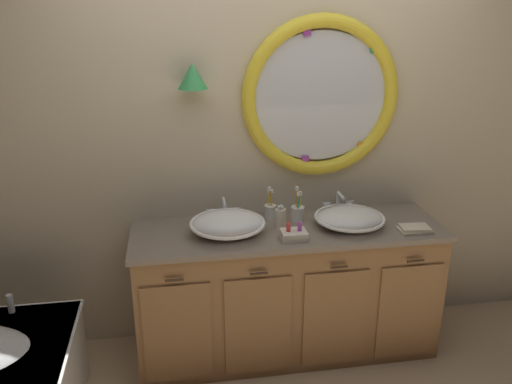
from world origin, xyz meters
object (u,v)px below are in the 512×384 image
sink_basin_right (349,218)px  folded_hand_towel (414,229)px  sink_basin_left (227,224)px  toothbrush_holder_left (270,210)px  soap_dispenser (281,218)px  toiletry_basket (294,235)px  toothbrush_holder_right (298,212)px

sink_basin_right → folded_hand_towel: 0.38m
sink_basin_left → toothbrush_holder_left: toothbrush_holder_left is taller
sink_basin_left → soap_dispenser: bearing=7.5°
sink_basin_left → toiletry_basket: sink_basin_left is taller
soap_dispenser → folded_hand_towel: 0.79m
toothbrush_holder_left → toiletry_basket: bearing=-77.0°
sink_basin_right → toothbrush_holder_left: bearing=156.2°
sink_basin_left → sink_basin_right: sink_basin_left is taller
sink_basin_right → toothbrush_holder_left: size_ratio=2.08×
sink_basin_left → folded_hand_towel: 1.10m
toiletry_basket → sink_basin_right: bearing=19.1°
sink_basin_left → folded_hand_towel: bearing=-7.3°
toothbrush_holder_left → toothbrush_holder_right: (0.16, -0.07, 0.00)m
toothbrush_holder_left → toiletry_basket: toothbrush_holder_left is taller
folded_hand_towel → soap_dispenser: bearing=166.7°
toothbrush_holder_left → sink_basin_left: bearing=-145.6°
sink_basin_left → sink_basin_right: 0.73m
toothbrush_holder_right → toiletry_basket: 0.27m
sink_basin_left → toothbrush_holder_right: (0.45, 0.13, -0.01)m
sink_basin_left → toothbrush_holder_right: toothbrush_holder_right is taller
toothbrush_holder_right → sink_basin_left: bearing=-164.2°
sink_basin_right → toothbrush_holder_right: size_ratio=1.93×
folded_hand_towel → toiletry_basket: 0.72m
toiletry_basket → folded_hand_towel: bearing=-0.8°
sink_basin_right → toothbrush_holder_left: 0.49m
sink_basin_left → toothbrush_holder_right: bearing=15.8°
sink_basin_right → folded_hand_towel: (0.35, -0.14, -0.04)m
sink_basin_left → toiletry_basket: bearing=-19.5°
sink_basin_right → toothbrush_holder_right: toothbrush_holder_right is taller
toothbrush_holder_right → folded_hand_towel: toothbrush_holder_right is taller
toothbrush_holder_left → folded_hand_towel: (0.80, -0.34, -0.04)m
toothbrush_holder_right → soap_dispenser: (-0.13, -0.08, 0.01)m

